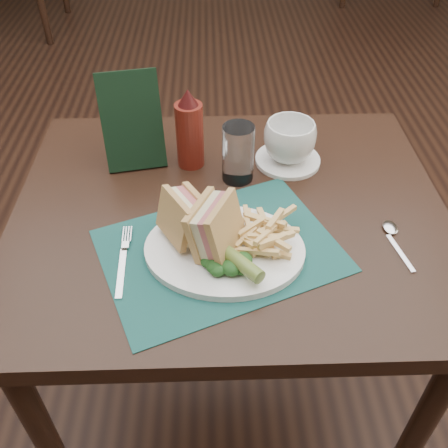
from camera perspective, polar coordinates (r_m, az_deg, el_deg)
The scene contains 16 objects.
floor at distance 1.92m, azimuth -0.10°, elevation -5.60°, with size 7.00×7.00×0.00m, color black.
table_main at distance 1.31m, azimuth 0.56°, elevation -10.72°, with size 0.90×0.75×0.75m, color black, non-canonical shape.
placemat at distance 0.94m, azimuth -0.47°, elevation -3.04°, with size 0.43×0.31×0.00m, color #174944.
plate at distance 0.93m, azimuth 0.06°, elevation -2.94°, with size 0.30×0.24×0.01m, color white, non-canonical shape.
sandwich_half_a at distance 0.91m, azimuth -5.75°, elevation 0.39°, with size 0.06×0.10×0.09m, color tan, non-canonical shape.
sandwich_half_b at distance 0.90m, azimuth -2.25°, elevation 0.12°, with size 0.06×0.11×0.10m, color tan, non-canonical shape.
kale_garnish at distance 0.88m, azimuth 0.46°, elevation -4.23°, with size 0.11×0.08×0.03m, color #153B15, non-canonical shape.
pickle_spear at distance 0.87m, azimuth 1.40°, elevation -4.07°, with size 0.03×0.03×0.12m, color #57702A.
fries_pile at distance 0.93m, azimuth 4.43°, elevation -0.74°, with size 0.18×0.20×0.05m, color #E8BF74, non-canonical shape.
fork at distance 0.94m, azimuth -11.48°, elevation -3.98°, with size 0.03×0.17×0.01m, color silver, non-canonical shape.
spoon at distance 1.01m, azimuth 19.14°, elevation -2.03°, with size 0.03×0.15×0.01m, color silver, non-canonical shape.
saucer at distance 1.18m, azimuth 7.28°, elevation 7.27°, with size 0.15×0.15×0.01m, color white.
coffee_cup at distance 1.15m, azimuth 7.50°, elevation 9.37°, with size 0.12×0.12×0.09m, color white.
drinking_glass at distance 1.08m, azimuth 1.62°, elevation 8.08°, with size 0.07×0.07×0.13m, color white.
ketchup_bottle at distance 1.12m, azimuth -3.98°, elevation 10.86°, with size 0.06×0.06×0.19m, color #5C170F, non-canonical shape.
check_presenter at distance 1.13m, azimuth -10.48°, elevation 11.45°, with size 0.13×0.01×0.22m, color black.
Camera 1 is at (-0.04, -1.29, 1.42)m, focal length 40.00 mm.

